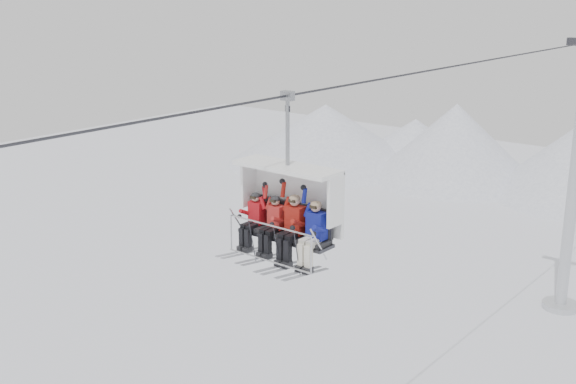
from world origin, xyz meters
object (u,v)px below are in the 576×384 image
Objects in this scene: skier_center_left at (273,223)px; skier_far_right at (314,231)px; lift_tower_right at (572,199)px; chairlift_carrier at (291,201)px; skier_center_right at (293,225)px; skier_far_left at (253,218)px.

skier_center_left is 0.97× the size of skier_far_right.
skier_center_left is at bearing -90.77° from lift_tower_right.
chairlift_carrier is at bearing 161.53° from skier_far_right.
lift_tower_right is 7.54× the size of skier_center_right.
skier_far_left is at bearing -160.88° from chairlift_carrier.
chairlift_carrier is 1.10m from skier_far_right.
skier_center_left is at bearing 0.43° from skier_far_left.
chairlift_carrier is 2.29× the size of skier_far_right.
skier_center_right reaches higher than skier_center_left.
skier_far_left is (-0.94, -0.33, -0.56)m from chairlift_carrier.
skier_far_left is at bearing -179.08° from skier_center_right.
skier_center_left is (-0.30, -22.20, 4.42)m from lift_tower_right.
skier_far_left is 1.00× the size of skier_center_left.
skier_center_right reaches higher than skier_far_left.
skier_center_left reaches higher than skier_far_left.
skier_center_right is at bearing -89.23° from lift_tower_right.
skier_far_right is (0.92, -22.19, 4.46)m from lift_tower_right.
skier_far_right is at bearing 0.54° from skier_center_left.
skier_center_left is 0.60m from skier_center_right.
skier_far_left is at bearing -179.50° from skier_far_right.
lift_tower_right is 22.63m from skier_center_right.
skier_far_left is at bearing -92.42° from lift_tower_right.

